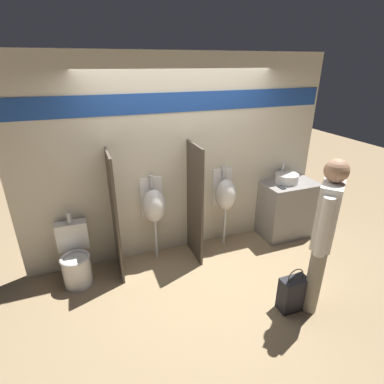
{
  "coord_description": "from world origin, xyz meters",
  "views": [
    {
      "loc": [
        -1.23,
        -3.1,
        2.57
      ],
      "look_at": [
        0.0,
        0.17,
        1.05
      ],
      "focal_mm": 28.0,
      "sensor_mm": 36.0,
      "label": 1
    }
  ],
  "objects_px": {
    "sink_basin": "(287,178)",
    "person_in_vest": "(324,232)",
    "urinal_near_counter": "(154,206)",
    "toilet": "(76,259)",
    "shopping_bag": "(293,293)",
    "cell_phone": "(281,187)",
    "urinal_far": "(226,194)"
  },
  "relations": [
    {
      "from": "sink_basin",
      "to": "person_in_vest",
      "type": "relative_size",
      "value": 0.2
    },
    {
      "from": "sink_basin",
      "to": "urinal_near_counter",
      "type": "bearing_deg",
      "value": 178.35
    },
    {
      "from": "toilet",
      "to": "sink_basin",
      "type": "bearing_deg",
      "value": 1.26
    },
    {
      "from": "sink_basin",
      "to": "shopping_bag",
      "type": "relative_size",
      "value": 0.65
    },
    {
      "from": "sink_basin",
      "to": "cell_phone",
      "type": "xyz_separation_m",
      "value": [
        -0.2,
        -0.15,
        -0.06
      ]
    },
    {
      "from": "sink_basin",
      "to": "person_in_vest",
      "type": "xyz_separation_m",
      "value": [
        -0.64,
        -1.46,
        0.01
      ]
    },
    {
      "from": "urinal_far",
      "to": "toilet",
      "type": "distance_m",
      "value": 2.18
    },
    {
      "from": "cell_phone",
      "to": "urinal_near_counter",
      "type": "xyz_separation_m",
      "value": [
        -1.86,
        0.21,
        -0.08
      ]
    },
    {
      "from": "toilet",
      "to": "shopping_bag",
      "type": "distance_m",
      "value": 2.62
    },
    {
      "from": "cell_phone",
      "to": "shopping_bag",
      "type": "relative_size",
      "value": 0.26
    },
    {
      "from": "toilet",
      "to": "shopping_bag",
      "type": "height_order",
      "value": "toilet"
    },
    {
      "from": "cell_phone",
      "to": "toilet",
      "type": "height_order",
      "value": "cell_phone"
    },
    {
      "from": "shopping_bag",
      "to": "sink_basin",
      "type": "bearing_deg",
      "value": 58.45
    },
    {
      "from": "urinal_near_counter",
      "to": "person_in_vest",
      "type": "bearing_deg",
      "value": -46.94
    },
    {
      "from": "cell_phone",
      "to": "toilet",
      "type": "relative_size",
      "value": 0.16
    },
    {
      "from": "sink_basin",
      "to": "urinal_far",
      "type": "height_order",
      "value": "urinal_far"
    },
    {
      "from": "cell_phone",
      "to": "urinal_far",
      "type": "distance_m",
      "value": 0.83
    },
    {
      "from": "urinal_near_counter",
      "to": "person_in_vest",
      "type": "xyz_separation_m",
      "value": [
        1.42,
        -1.52,
        0.15
      ]
    },
    {
      "from": "urinal_far",
      "to": "person_in_vest",
      "type": "height_order",
      "value": "person_in_vest"
    },
    {
      "from": "urinal_far",
      "to": "shopping_bag",
      "type": "xyz_separation_m",
      "value": [
        0.12,
        -1.49,
        -0.61
      ]
    },
    {
      "from": "cell_phone",
      "to": "urinal_near_counter",
      "type": "distance_m",
      "value": 1.87
    },
    {
      "from": "shopping_bag",
      "to": "urinal_near_counter",
      "type": "bearing_deg",
      "value": 128.47
    },
    {
      "from": "cell_phone",
      "to": "person_in_vest",
      "type": "xyz_separation_m",
      "value": [
        -0.44,
        -1.31,
        0.08
      ]
    },
    {
      "from": "cell_phone",
      "to": "shopping_bag",
      "type": "xyz_separation_m",
      "value": [
        -0.68,
        -1.27,
        -0.68
      ]
    },
    {
      "from": "cell_phone",
      "to": "shopping_bag",
      "type": "height_order",
      "value": "cell_phone"
    },
    {
      "from": "sink_basin",
      "to": "cell_phone",
      "type": "bearing_deg",
      "value": -142.71
    },
    {
      "from": "urinal_near_counter",
      "to": "sink_basin",
      "type": "bearing_deg",
      "value": -1.65
    },
    {
      "from": "sink_basin",
      "to": "toilet",
      "type": "xyz_separation_m",
      "value": [
        -3.12,
        -0.07,
        -0.63
      ]
    },
    {
      "from": "urinal_far",
      "to": "person_in_vest",
      "type": "bearing_deg",
      "value": -76.67
    },
    {
      "from": "sink_basin",
      "to": "person_in_vest",
      "type": "distance_m",
      "value": 1.59
    },
    {
      "from": "urinal_near_counter",
      "to": "shopping_bag",
      "type": "xyz_separation_m",
      "value": [
        1.18,
        -1.49,
        -0.61
      ]
    },
    {
      "from": "cell_phone",
      "to": "shopping_bag",
      "type": "bearing_deg",
      "value": -117.94
    }
  ]
}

